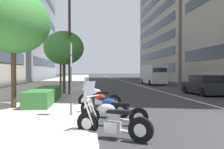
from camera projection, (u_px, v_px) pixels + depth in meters
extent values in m
cube|color=#B2ADA3|center=(61.00, 83.00, 35.46)|extent=(160.00, 8.48, 0.15)
cube|color=silver|center=(124.00, 82.00, 41.49)|extent=(110.00, 0.16, 0.01)
cylinder|color=black|center=(88.00, 123.00, 6.53)|extent=(0.46, 0.60, 0.64)
cylinder|color=silver|center=(88.00, 123.00, 6.53)|extent=(0.29, 0.34, 0.32)
cylinder|color=black|center=(141.00, 130.00, 5.80)|extent=(0.46, 0.60, 0.64)
cylinder|color=silver|center=(141.00, 130.00, 5.80)|extent=(0.29, 0.34, 0.32)
cube|color=silver|center=(113.00, 127.00, 6.16)|extent=(0.43, 0.46, 0.28)
cube|color=black|center=(119.00, 112.00, 6.07)|extent=(0.54, 0.65, 0.10)
ellipsoid|color=#B2B2B7|center=(107.00, 108.00, 6.24)|extent=(0.46, 0.52, 0.24)
cylinder|color=silver|center=(89.00, 113.00, 6.43)|extent=(0.21, 0.29, 0.64)
cylinder|color=silver|center=(91.00, 112.00, 6.55)|extent=(0.21, 0.29, 0.64)
cylinder|color=silver|center=(93.00, 96.00, 6.45)|extent=(0.52, 0.36, 0.04)
sphere|color=silver|center=(87.00, 100.00, 6.53)|extent=(0.14, 0.14, 0.14)
cube|color=#B2BCC6|center=(89.00, 89.00, 6.49)|extent=(0.43, 0.34, 0.44)
cylinder|color=silver|center=(125.00, 131.00, 6.16)|extent=(0.46, 0.62, 0.16)
cylinder|color=black|center=(90.00, 116.00, 7.69)|extent=(0.26, 0.62, 0.61)
cylinder|color=silver|center=(90.00, 116.00, 7.69)|extent=(0.20, 0.33, 0.31)
cylinder|color=black|center=(139.00, 117.00, 7.47)|extent=(0.26, 0.62, 0.61)
cylinder|color=silver|center=(139.00, 117.00, 7.47)|extent=(0.20, 0.33, 0.31)
cube|color=silver|center=(114.00, 117.00, 7.58)|extent=(0.34, 0.43, 0.28)
cube|color=black|center=(120.00, 104.00, 7.55)|extent=(0.37, 0.67, 0.10)
ellipsoid|color=navy|center=(109.00, 102.00, 7.60)|extent=(0.34, 0.50, 0.24)
cylinder|color=silver|center=(92.00, 107.00, 7.61)|extent=(0.12, 0.32, 0.64)
cylinder|color=silver|center=(93.00, 106.00, 7.75)|extent=(0.12, 0.32, 0.64)
cylinder|color=silver|center=(95.00, 93.00, 7.66)|extent=(0.59, 0.18, 0.04)
sphere|color=silver|center=(90.00, 96.00, 7.69)|extent=(0.14, 0.14, 0.14)
cylinder|color=silver|center=(123.00, 120.00, 7.68)|extent=(0.25, 0.69, 0.16)
cylinder|color=black|center=(88.00, 108.00, 9.38)|extent=(0.44, 0.57, 0.61)
cylinder|color=silver|center=(88.00, 108.00, 9.38)|extent=(0.28, 0.33, 0.30)
cylinder|color=black|center=(121.00, 111.00, 8.70)|extent=(0.44, 0.57, 0.61)
cylinder|color=silver|center=(121.00, 111.00, 8.70)|extent=(0.28, 0.33, 0.30)
cube|color=silver|center=(104.00, 110.00, 9.04)|extent=(0.43, 0.46, 0.28)
cube|color=black|center=(108.00, 99.00, 8.95)|extent=(0.54, 0.66, 0.10)
ellipsoid|color=#991E0A|center=(100.00, 97.00, 9.11)|extent=(0.45, 0.52, 0.24)
cylinder|color=silver|center=(89.00, 101.00, 9.28)|extent=(0.21, 0.29, 0.64)
cylinder|color=silver|center=(90.00, 100.00, 9.40)|extent=(0.21, 0.29, 0.64)
cylinder|color=silver|center=(91.00, 89.00, 9.30)|extent=(0.52, 0.36, 0.04)
sphere|color=silver|center=(87.00, 92.00, 9.38)|extent=(0.14, 0.14, 0.14)
cylinder|color=silver|center=(112.00, 113.00, 9.04)|extent=(0.45, 0.62, 0.16)
cylinder|color=black|center=(85.00, 100.00, 11.67)|extent=(0.33, 0.65, 0.65)
cylinder|color=silver|center=(85.00, 100.00, 11.67)|extent=(0.23, 0.35, 0.32)
cylinder|color=black|center=(115.00, 101.00, 11.31)|extent=(0.33, 0.65, 0.65)
cylinder|color=silver|center=(115.00, 101.00, 11.31)|extent=(0.23, 0.35, 0.32)
cube|color=silver|center=(99.00, 101.00, 11.49)|extent=(0.37, 0.44, 0.28)
cube|color=black|center=(103.00, 93.00, 11.44)|extent=(0.42, 0.68, 0.10)
ellipsoid|color=#B2B2B7|center=(96.00, 91.00, 11.52)|extent=(0.38, 0.51, 0.24)
cylinder|color=silver|center=(86.00, 94.00, 11.58)|extent=(0.15, 0.31, 0.64)
cylinder|color=silver|center=(87.00, 94.00, 11.71)|extent=(0.15, 0.31, 0.64)
cylinder|color=silver|center=(88.00, 85.00, 11.62)|extent=(0.58, 0.23, 0.04)
sphere|color=silver|center=(84.00, 88.00, 11.67)|extent=(0.14, 0.14, 0.14)
cube|color=#B2BCC6|center=(86.00, 81.00, 11.64)|extent=(0.46, 0.26, 0.44)
cylinder|color=silver|center=(106.00, 103.00, 11.56)|extent=(0.31, 0.68, 0.16)
cube|color=black|center=(204.00, 87.00, 17.94)|extent=(4.23, 2.01, 0.79)
cube|color=black|center=(206.00, 79.00, 17.73)|extent=(2.21, 1.78, 0.55)
cylinder|color=black|center=(186.00, 89.00, 19.18)|extent=(0.63, 0.24, 0.62)
cylinder|color=black|center=(205.00, 89.00, 19.42)|extent=(0.63, 0.24, 0.62)
cylinder|color=black|center=(203.00, 92.00, 16.47)|extent=(0.63, 0.24, 0.62)
cube|color=#B7B7BC|center=(153.00, 74.00, 31.71)|extent=(5.61, 2.22, 2.39)
cube|color=black|center=(160.00, 70.00, 28.96)|extent=(0.08, 1.74, 0.56)
cylinder|color=black|center=(143.00, 81.00, 33.47)|extent=(0.73, 0.28, 0.72)
cylinder|color=black|center=(156.00, 81.00, 33.71)|extent=(0.73, 0.28, 0.72)
cylinder|color=black|center=(150.00, 83.00, 29.73)|extent=(0.73, 0.28, 0.72)
cylinder|color=black|center=(165.00, 83.00, 29.96)|extent=(0.73, 0.28, 0.72)
cylinder|color=#47494C|center=(71.00, 79.00, 8.65)|extent=(0.06, 0.06, 2.67)
cube|color=silver|center=(71.00, 49.00, 8.64)|extent=(0.32, 0.02, 0.40)
cube|color=silver|center=(71.00, 62.00, 8.64)|extent=(0.32, 0.02, 0.40)
cylinder|color=#232326|center=(69.00, 31.00, 16.32)|extent=(0.18, 0.18, 8.86)
cube|color=#B21E23|center=(69.00, 30.00, 15.97)|extent=(0.56, 0.03, 1.10)
cube|color=#B21E23|center=(70.00, 32.00, 16.67)|extent=(0.56, 0.03, 1.10)
cube|color=#337033|center=(45.00, 95.00, 12.51)|extent=(5.46, 1.10, 0.72)
cylinder|color=#473323|center=(14.00, 79.00, 10.43)|extent=(0.22, 0.22, 2.56)
ellipsoid|color=#387A33|center=(13.00, 22.00, 10.40)|extent=(3.21, 3.21, 2.73)
cylinder|color=#473323|center=(64.00, 78.00, 17.23)|extent=(0.22, 0.22, 2.24)
ellipsoid|color=#387A33|center=(64.00, 48.00, 17.20)|extent=(2.88, 2.88, 2.45)
cylinder|color=#473323|center=(61.00, 73.00, 26.51)|extent=(0.22, 0.22, 2.78)
ellipsoid|color=#387A33|center=(61.00, 50.00, 26.48)|extent=(3.35, 3.35, 2.85)
cube|color=gray|center=(196.00, 11.00, 52.91)|extent=(28.06, 18.98, 30.62)
cube|color=#232D3D|center=(154.00, 68.00, 52.11)|extent=(25.25, 0.08, 1.50)
cube|color=#232D3D|center=(154.00, 55.00, 52.07)|extent=(25.25, 0.08, 1.50)
cube|color=#232D3D|center=(154.00, 42.00, 52.03)|extent=(25.25, 0.08, 1.50)
cube|color=#232D3D|center=(154.00, 29.00, 52.00)|extent=(25.25, 0.08, 1.50)
cube|color=#232D3D|center=(154.00, 15.00, 51.96)|extent=(25.25, 0.08, 1.50)
cube|color=#232D3D|center=(154.00, 2.00, 51.92)|extent=(25.25, 0.08, 1.50)
cube|color=#232D3D|center=(47.00, 63.00, 53.38)|extent=(26.28, 0.08, 1.50)
cube|color=#232D3D|center=(47.00, 41.00, 53.32)|extent=(26.28, 0.08, 1.50)
cube|color=#232D3D|center=(47.00, 19.00, 53.26)|extent=(26.28, 0.08, 1.50)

